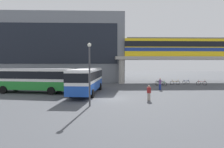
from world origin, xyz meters
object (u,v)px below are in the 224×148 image
object	(u,v)px
pedestrian_at_kerb	(149,93)
bus_secondary	(33,78)
bicycle_green	(161,84)
train	(182,47)
station_building	(57,50)
bus_main	(87,78)
bicycle_orange	(175,83)
pedestrian_near_building	(160,84)
bicycle_blue	(186,82)
bicycle_red	(202,83)
bicycle_black	(160,83)
pedestrian_waiting_near_stop	(32,82)

from	to	relation	value
pedestrian_at_kerb	bus_secondary	bearing A→B (deg)	157.44
bicycle_green	train	bearing A→B (deg)	47.32
bus_secondary	station_building	bearing A→B (deg)	94.78
bus_secondary	bus_main	bearing A→B (deg)	-8.29
bicycle_orange	pedestrian_near_building	size ratio (longest dim) A/B	1.04
station_building	bus_main	distance (m)	24.08
bicycle_blue	bicycle_orange	bearing A→B (deg)	-158.62
bus_main	bicycle_orange	size ratio (longest dim) A/B	6.28
station_building	bicycle_blue	bearing A→B (deg)	-22.57
station_building	bus_secondary	distance (m)	21.43
station_building	bicycle_orange	world-z (taller)	station_building
bus_main	bus_secondary	distance (m)	7.24
bus_secondary	bicycle_green	xyz separation A→B (m)	(19.18, 6.79, -1.63)
bicycle_orange	pedestrian_at_kerb	size ratio (longest dim) A/B	1.11
bus_secondary	bicycle_red	world-z (taller)	bus_secondary
bus_main	bicycle_blue	bearing A→B (deg)	31.54
train	bus_secondary	xyz separation A→B (m)	(-25.48, -13.62, -5.21)
bus_main	bicycle_orange	distance (m)	18.09
bus_secondary	bicycle_black	distance (m)	21.28
bus_main	bicycle_orange	xyz separation A→B (m)	(15.10, 9.82, -1.63)
station_building	bus_main	xyz separation A→B (m)	(8.90, -21.78, -5.13)
bus_main	pedestrian_waiting_near_stop	size ratio (longest dim) A/B	6.58
train	pedestrian_waiting_near_stop	xyz separation A→B (m)	(-28.16, -6.79, -6.39)
train	pedestrian_near_building	xyz separation A→B (m)	(-7.85, -11.41, -6.38)
bicycle_blue	pedestrian_waiting_near_stop	world-z (taller)	pedestrian_waiting_near_stop
bus_secondary	bicycle_red	distance (m)	27.98
bicycle_black	pedestrian_near_building	size ratio (longest dim) A/B	1.03
bus_secondary	bicycle_red	size ratio (longest dim) A/B	6.48
bicycle_blue	pedestrian_at_kerb	bearing A→B (deg)	-124.19
station_building	pedestrian_near_building	size ratio (longest dim) A/B	17.63
train	bicycle_orange	distance (m)	8.97
bicycle_red	bicycle_black	bearing A→B (deg)	175.21
bicycle_red	pedestrian_near_building	bearing A→B (deg)	-148.05
bus_main	bicycle_green	distance (m)	14.43
bicycle_black	bicycle_blue	distance (m)	5.44
bicycle_black	station_building	bearing A→B (deg)	150.04
bus_secondary	pedestrian_waiting_near_stop	size ratio (longest dim) A/B	6.62
train	bicycle_orange	size ratio (longest dim) A/B	13.47
pedestrian_near_building	station_building	bearing A→B (deg)	136.26
pedestrian_waiting_near_stop	bicycle_red	bearing A→B (deg)	2.13
bicycle_orange	bicycle_green	bearing A→B (deg)	-147.28
bicycle_orange	pedestrian_near_building	bearing A→B (deg)	-125.25
pedestrian_at_kerb	pedestrian_near_building	bearing A→B (deg)	66.57
pedestrian_near_building	bicycle_green	bearing A→B (deg)	71.30
bus_main	pedestrian_at_kerb	size ratio (longest dim) A/B	7.00
station_building	bicycle_blue	size ratio (longest dim) A/B	18.40
bicycle_red	bicycle_green	bearing A→B (deg)	-171.54
bus_secondary	train	bearing A→B (deg)	28.13
bicycle_black	bicycle_blue	world-z (taller)	same
train	pedestrian_at_kerb	size ratio (longest dim) A/B	15.01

